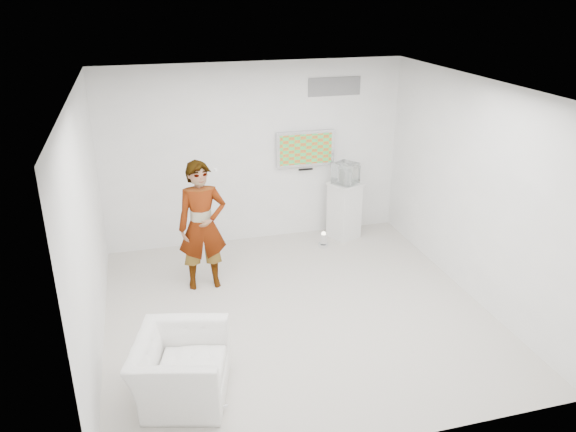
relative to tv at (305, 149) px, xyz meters
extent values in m
cube|color=#BBB4AC|center=(-0.85, -2.45, -1.55)|extent=(5.00, 5.00, 0.01)
cube|color=#2F2F31|center=(-0.85, -2.45, 1.45)|extent=(5.00, 5.00, 0.01)
cube|color=silver|center=(-0.85, 0.05, -0.05)|extent=(5.00, 0.01, 3.00)
cube|color=silver|center=(-0.85, -4.95, -0.05)|extent=(5.00, 0.01, 3.00)
cube|color=silver|center=(-3.35, -2.45, -0.05)|extent=(0.01, 5.00, 3.00)
cube|color=silver|center=(1.65, -2.45, -0.05)|extent=(0.01, 5.00, 3.00)
cube|color=silver|center=(0.00, 0.00, 0.00)|extent=(1.00, 0.08, 0.60)
cube|color=slate|center=(0.50, 0.04, 1.00)|extent=(0.90, 0.02, 0.30)
imported|color=silver|center=(-1.94, -1.40, -0.61)|extent=(0.69, 0.46, 1.89)
imported|color=silver|center=(-2.49, -3.73, -1.20)|extent=(1.18, 1.28, 0.69)
cube|color=silver|center=(0.62, -0.31, -1.06)|extent=(0.63, 0.63, 0.99)
cylinder|color=white|center=(0.15, -0.63, -1.42)|extent=(0.22, 0.22, 0.26)
cube|color=silver|center=(0.62, -0.31, -0.39)|extent=(0.49, 0.49, 0.35)
cube|color=silver|center=(0.62, -0.31, -0.44)|extent=(0.06, 0.18, 0.24)
cube|color=silver|center=(-1.69, -1.26, 0.15)|extent=(0.04, 0.13, 0.03)
camera|label=1|loc=(-2.69, -8.72, 2.53)|focal=35.00mm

